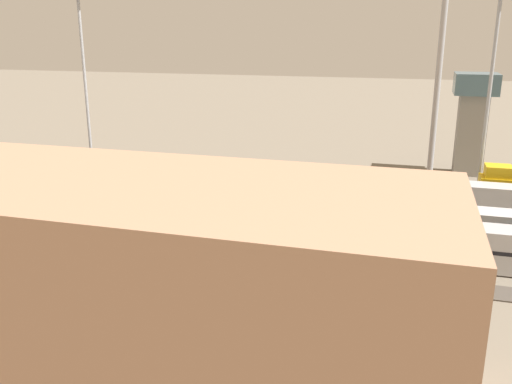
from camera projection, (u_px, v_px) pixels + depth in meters
name	position (u px, v px, depth m)	size (l,w,h in m)	color
ground_plane	(196.00, 213.00, 64.76)	(400.00, 400.00, 0.00)	#756B5B
track_bed_0	(230.00, 185.00, 76.26)	(140.00, 2.80, 0.12)	#3D3833
track_bed_1	(218.00, 195.00, 71.66)	(140.00, 2.80, 0.12)	#3D3833
track_bed_2	(204.00, 206.00, 67.05)	(140.00, 2.80, 0.12)	#3D3833
track_bed_3	(188.00, 219.00, 62.44)	(140.00, 2.80, 0.12)	#4C443D
track_bed_4	(169.00, 234.00, 57.84)	(140.00, 2.80, 0.12)	#3D3833
track_bed_5	(147.00, 252.00, 53.23)	(140.00, 2.80, 0.12)	#4C443D
train_on_track_1	(180.00, 177.00, 72.51)	(95.60, 3.06, 3.80)	silver
train_on_track_2	(26.00, 172.00, 73.05)	(47.20, 3.06, 5.00)	#B7BABF
train_on_track_4	(134.00, 213.00, 58.33)	(114.80, 3.06, 4.40)	#1E6B9E
train_on_track_3	(218.00, 205.00, 60.87)	(114.80, 3.00, 4.40)	black
light_mast_0	(83.00, 58.00, 80.93)	(2.80, 0.70, 26.21)	#9EA0A5
light_mast_2	(492.00, 67.00, 65.22)	(2.80, 0.70, 25.58)	#9EA0A5
light_mast_3	(438.00, 76.00, 39.31)	(2.80, 0.70, 27.55)	#9EA0A5
maintenance_shed	(131.00, 285.00, 32.09)	(36.68, 14.01, 12.75)	tan
control_tower	(472.00, 116.00, 80.17)	(6.00, 6.00, 14.81)	gray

